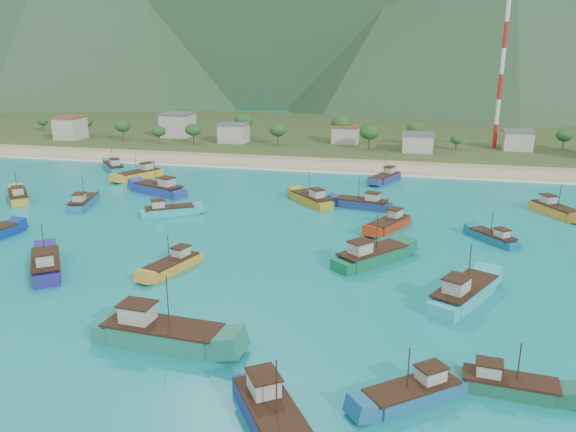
% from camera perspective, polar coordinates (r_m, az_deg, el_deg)
% --- Properties ---
extents(ground, '(600.00, 600.00, 0.00)m').
position_cam_1_polar(ground, '(78.72, -4.92, -5.54)').
color(ground, '#0B7B80').
rests_on(ground, ground).
extents(beach, '(400.00, 18.00, 1.20)m').
position_cam_1_polar(beach, '(152.93, 4.35, 5.20)').
color(beach, beige).
rests_on(beach, ground).
extents(land, '(400.00, 110.00, 2.40)m').
position_cam_1_polar(land, '(212.61, 7.01, 8.23)').
color(land, '#385123').
rests_on(land, ground).
extents(surf_line, '(400.00, 2.50, 0.08)m').
position_cam_1_polar(surf_line, '(143.74, 3.75, 4.50)').
color(surf_line, white).
rests_on(surf_line, ground).
extents(village, '(215.04, 24.42, 7.72)m').
position_cam_1_polar(village, '(174.44, 9.53, 7.98)').
color(village, beige).
rests_on(village, ground).
extents(vegetation, '(275.67, 25.83, 9.13)m').
position_cam_1_polar(vegetation, '(176.02, 7.01, 8.32)').
color(vegetation, '#235623').
rests_on(vegetation, ground).
extents(radio_tower, '(1.20, 1.20, 43.31)m').
position_cam_1_polar(radio_tower, '(178.70, 20.86, 13.32)').
color(radio_tower, red).
rests_on(radio_tower, ground).
extents(boat_0, '(9.67, 11.90, 7.08)m').
position_cam_1_polar(boat_0, '(47.88, -1.56, -19.88)').
color(boat_0, navy).
rests_on(boat_0, ground).
extents(boat_2, '(7.25, 10.75, 6.17)m').
position_cam_1_polar(boat_2, '(98.06, 10.23, -0.87)').
color(boat_2, '#B22E14').
rests_on(boat_2, ground).
extents(boat_4, '(13.47, 8.50, 7.68)m').
position_cam_1_polar(boat_4, '(123.29, -12.93, 2.63)').
color(boat_4, '#233FA2').
rests_on(boat_4, ground).
extents(boat_6, '(9.72, 10.43, 6.51)m').
position_cam_1_polar(boat_6, '(127.57, -25.73, 1.76)').
color(boat_6, gold).
rests_on(boat_6, ground).
extents(boat_7, '(7.56, 8.55, 5.23)m').
position_cam_1_polar(boat_7, '(95.68, 20.15, -2.17)').
color(boat_7, '#12628F').
rests_on(boat_7, ground).
extents(boat_9, '(14.07, 4.97, 8.18)m').
position_cam_1_polar(boat_9, '(60.73, -12.81, -11.68)').
color(boat_9, '#227C62').
rests_on(boat_9, ground).
extents(boat_10, '(5.81, 10.93, 6.20)m').
position_cam_1_polar(boat_10, '(117.48, -20.09, 1.24)').
color(boat_10, teal).
rests_on(boat_10, ground).
extents(boat_11, '(8.14, 11.92, 6.85)m').
position_cam_1_polar(boat_11, '(140.31, -14.82, 4.06)').
color(boat_11, gold).
rests_on(boat_11, ground).
extents(boat_13, '(9.98, 7.75, 5.87)m').
position_cam_1_polar(boat_13, '(107.15, -12.04, 0.47)').
color(boat_13, '#27B4BC').
rests_on(boat_13, ground).
extents(boat_14, '(11.33, 5.35, 6.44)m').
position_cam_1_polar(boat_14, '(110.46, 7.58, 1.21)').
color(boat_14, navy).
rests_on(boat_14, ground).
extents(boat_16, '(5.45, 10.08, 5.71)m').
position_cam_1_polar(boat_16, '(80.07, -11.58, -4.95)').
color(boat_16, gold).
rests_on(boat_16, ground).
extents(boat_17, '(9.33, 3.48, 5.40)m').
position_cam_1_polar(boat_17, '(55.69, 21.38, -15.82)').
color(boat_17, '#1D6549').
rests_on(boat_17, ground).
extents(boat_19, '(6.84, 11.06, 6.29)m').
position_cam_1_polar(boat_19, '(134.53, 9.89, 3.81)').
color(boat_19, navy).
rests_on(boat_19, ground).
extents(boat_20, '(10.20, 10.65, 6.73)m').
position_cam_1_polar(boat_20, '(112.57, 2.37, 1.66)').
color(boat_20, '#B68D20').
rests_on(boat_20, ground).
extents(boat_21, '(10.73, 12.04, 7.39)m').
position_cam_1_polar(boat_21, '(81.62, 8.46, -4.14)').
color(boat_21, '#116E43').
rests_on(boat_21, ground).
extents(boat_22, '(8.08, 11.05, 6.42)m').
position_cam_1_polar(boat_22, '(116.34, 25.44, 0.52)').
color(boat_22, orange).
rests_on(boat_22, ground).
extents(boat_23, '(9.95, 10.72, 6.68)m').
position_cam_1_polar(boat_23, '(151.56, -17.29, 4.73)').
color(boat_23, teal).
rests_on(boat_23, ground).
extents(boat_24, '(9.14, 13.04, 7.52)m').
position_cam_1_polar(boat_24, '(71.90, 17.40, -7.60)').
color(boat_24, '#31B4BE').
rests_on(boat_24, ground).
extents(boat_29, '(9.86, 11.67, 7.03)m').
position_cam_1_polar(boat_29, '(84.54, -23.35, -4.67)').
color(boat_29, navy).
rests_on(boat_29, ground).
extents(boat_32, '(9.27, 8.30, 5.69)m').
position_cam_1_polar(boat_32, '(52.22, 12.63, -17.24)').
color(boat_32, '#1D638F').
rests_on(boat_32, ground).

